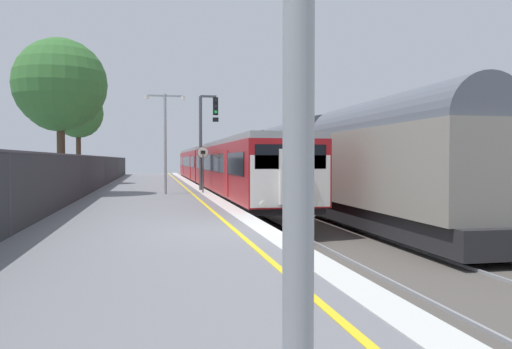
# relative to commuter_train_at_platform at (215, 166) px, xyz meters

# --- Properties ---
(ground) EXTENTS (17.40, 110.00, 1.21)m
(ground) POSITION_rel_commuter_train_at_platform_xyz_m (0.54, -24.49, -1.88)
(ground) COLOR slate
(commuter_train_at_platform) EXTENTS (2.83, 41.80, 3.81)m
(commuter_train_at_platform) POSITION_rel_commuter_train_at_platform_xyz_m (0.00, 0.00, 0.00)
(commuter_train_at_platform) COLOR maroon
(commuter_train_at_platform) RESTS_ON ground
(freight_train_adjacent_track) EXTENTS (2.60, 52.25, 4.92)m
(freight_train_adjacent_track) POSITION_rel_commuter_train_at_platform_xyz_m (4.00, 0.32, 0.43)
(freight_train_adjacent_track) COLOR #232326
(freight_train_adjacent_track) RESTS_ON ground
(signal_gantry) EXTENTS (1.10, 0.24, 5.35)m
(signal_gantry) POSITION_rel_commuter_train_at_platform_xyz_m (-1.49, -7.76, 2.06)
(signal_gantry) COLOR #47474C
(signal_gantry) RESTS_ON ground
(speed_limit_sign) EXTENTS (0.59, 0.08, 2.40)m
(speed_limit_sign) POSITION_rel_commuter_train_at_platform_xyz_m (-1.85, -10.11, 0.28)
(speed_limit_sign) COLOR #59595B
(speed_limit_sign) RESTS_ON ground
(platform_lamp_mid) EXTENTS (2.00, 0.20, 5.02)m
(platform_lamp_mid) POSITION_rel_commuter_train_at_platform_xyz_m (-3.78, -10.60, 1.74)
(platform_lamp_mid) COLOR #93999E
(platform_lamp_mid) RESTS_ON ground
(platform_back_fence) EXTENTS (0.07, 99.00, 1.94)m
(platform_back_fence) POSITION_rel_commuter_train_at_platform_xyz_m (-7.55, -24.49, -0.25)
(platform_back_fence) COLOR #282B2D
(platform_back_fence) RESTS_ON ground
(background_tree_left) EXTENTS (3.45, 3.47, 6.71)m
(background_tree_left) POSITION_rel_commuter_train_at_platform_xyz_m (-9.60, 1.26, 3.60)
(background_tree_left) COLOR #473323
(background_tree_left) RESTS_ON ground
(background_tree_centre) EXTENTS (4.41, 4.41, 7.54)m
(background_tree_centre) POSITION_rel_commuter_train_at_platform_xyz_m (-8.77, -10.67, 3.88)
(background_tree_centre) COLOR #473323
(background_tree_centre) RESTS_ON ground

